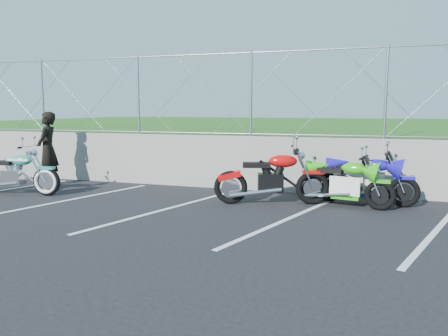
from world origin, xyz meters
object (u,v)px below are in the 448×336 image
(sportbike_green, at_px, (345,185))
(person_standing, at_px, (48,149))
(cruiser_turquoise, at_px, (15,175))
(naked_orange, at_px, (273,180))
(sportbike_blue, at_px, (367,182))

(sportbike_green, distance_m, person_standing, 7.34)
(cruiser_turquoise, relative_size, naked_orange, 0.98)
(cruiser_turquoise, relative_size, sportbike_green, 1.14)
(naked_orange, bearing_deg, cruiser_turquoise, 171.73)
(naked_orange, relative_size, sportbike_blue, 1.10)
(cruiser_turquoise, distance_m, person_standing, 1.35)
(naked_orange, distance_m, sportbike_blue, 1.91)
(sportbike_green, bearing_deg, naked_orange, -161.55)
(naked_orange, bearing_deg, sportbike_blue, 0.80)
(person_standing, bearing_deg, naked_orange, 68.71)
(cruiser_turquoise, bearing_deg, person_standing, 87.51)
(cruiser_turquoise, xyz_separation_m, sportbike_blue, (7.61, 1.39, 0.01))
(naked_orange, xyz_separation_m, sportbike_blue, (1.83, 0.57, -0.04))
(sportbike_blue, bearing_deg, naked_orange, -158.62)
(naked_orange, height_order, person_standing, person_standing)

